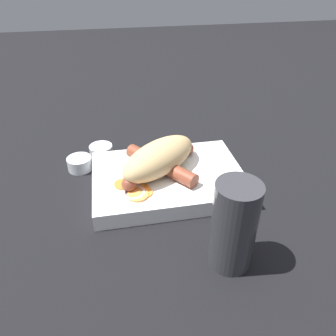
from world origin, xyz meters
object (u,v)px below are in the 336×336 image
Objects in this scene: food_tray at (168,179)px; drink_glass at (234,226)px; bread_roll at (159,158)px; condiment_cup_near at (101,152)px; condiment_cup_far at (80,164)px; sausage at (161,165)px.

food_tray is 0.21m from drink_glass.
food_tray is 2.05× the size of drink_glass.
drink_glass is at bearing -74.68° from food_tray.
bread_roll is 3.62× the size of condiment_cup_near.
bread_roll reaches higher than food_tray.
food_tray reaches higher than condiment_cup_far.
bread_roll is at bearing 108.73° from drink_glass.
food_tray reaches higher than condiment_cup_near.
drink_glass is (0.07, -0.20, 0.01)m from bread_roll.
bread_roll is 0.18m from condiment_cup_far.
condiment_cup_far is at bearing 127.68° from drink_glass.
sausage is (0.00, 0.00, -0.02)m from bread_roll.
sausage is 3.09× the size of condiment_cup_near.
condiment_cup_near is at bearing 42.89° from condiment_cup_far.
bread_roll is at bearing -28.79° from condiment_cup_far.
food_tray is 1.56× the size of bread_roll.
drink_glass reaches higher than condiment_cup_far.
bread_roll reaches higher than condiment_cup_near.
drink_glass is (0.06, -0.20, 0.02)m from sausage.
drink_glass is at bearing -72.04° from sausage.
food_tray is at bearing -25.53° from bread_roll.
condiment_cup_near is at bearing 118.31° from drink_glass.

